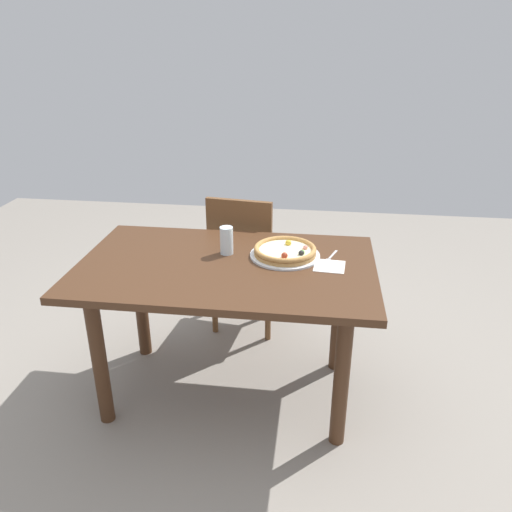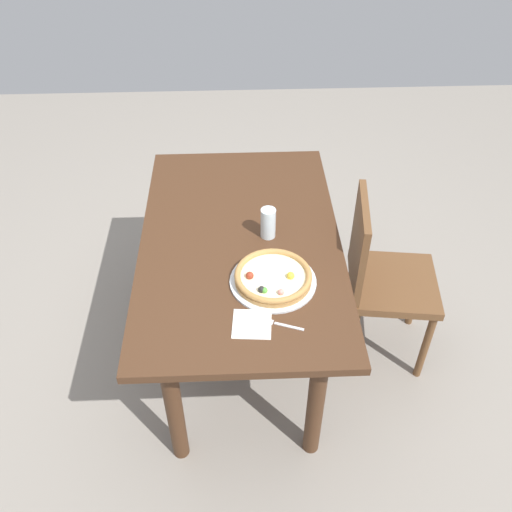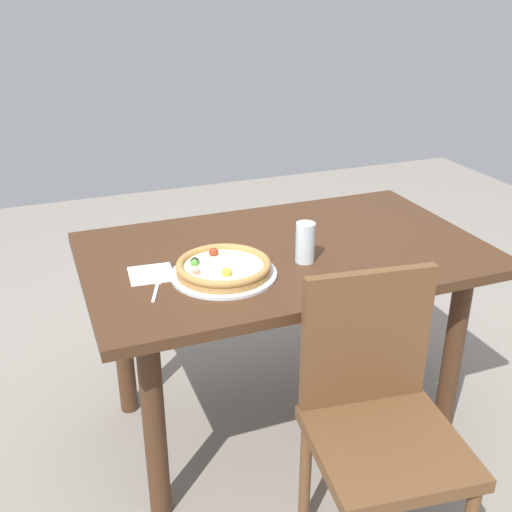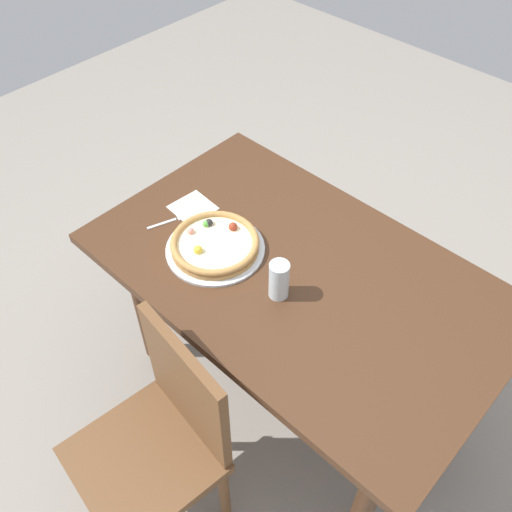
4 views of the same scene
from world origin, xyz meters
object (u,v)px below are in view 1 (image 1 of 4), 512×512
dining_table (227,285)px  drinking_glass (227,240)px  pizza (285,250)px  plate (285,255)px  napkin (329,266)px  chair_near (245,257)px  fork (330,258)px

dining_table → drinking_glass: size_ratio=10.16×
pizza → dining_table: bearing=24.4°
plate → napkin: 0.23m
dining_table → napkin: bearing=-176.2°
plate → pizza: bearing=154.9°
chair_near → dining_table: bearing=-82.0°
drinking_glass → napkin: (-0.50, 0.09, -0.07)m
plate → drinking_glass: (0.28, 0.00, 0.06)m
chair_near → napkin: size_ratio=6.33×
drinking_glass → chair_near: bearing=-91.1°
plate → fork: bearing=-179.1°
fork → napkin: size_ratio=1.15×
chair_near → drinking_glass: 0.61m
chair_near → pizza: 0.65m
plate → napkin: bearing=157.2°
dining_table → drinking_glass: bearing=-81.2°
pizza → drinking_glass: size_ratio=2.21×
dining_table → fork: (-0.48, -0.12, 0.11)m
dining_table → napkin: 0.49m
chair_near → pizza: (-0.28, 0.52, 0.28)m
pizza → napkin: pizza is taller
dining_table → plate: size_ratio=4.10×
pizza → napkin: bearing=157.2°
pizza → plate: bearing=-25.1°
dining_table → fork: size_ratio=8.65×
plate → pizza: 0.03m
napkin → chair_near: bearing=-51.2°
plate → chair_near: bearing=-62.0°
fork → napkin: fork is taller
dining_table → pizza: 0.33m
dining_table → pizza: size_ratio=4.61×
drinking_glass → napkin: drinking_glass is taller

